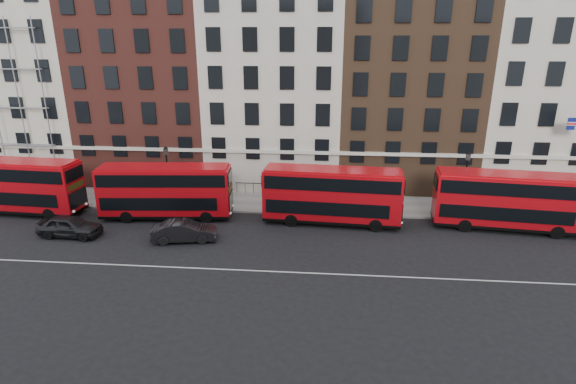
# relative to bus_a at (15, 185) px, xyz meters

# --- Properties ---
(ground) EXTENTS (120.00, 120.00, 0.00)m
(ground) POSITION_rel_bus_a_xyz_m (20.68, -6.30, -2.49)
(ground) COLOR black
(ground) RESTS_ON ground
(pavement) EXTENTS (80.00, 5.00, 0.15)m
(pavement) POSITION_rel_bus_a_xyz_m (20.68, 4.20, -2.42)
(pavement) COLOR gray
(pavement) RESTS_ON ground
(kerb) EXTENTS (80.00, 0.30, 0.16)m
(kerb) POSITION_rel_bus_a_xyz_m (20.68, 1.70, -2.41)
(kerb) COLOR gray
(kerb) RESTS_ON ground
(road_centre_line) EXTENTS (70.00, 0.12, 0.01)m
(road_centre_line) POSITION_rel_bus_a_xyz_m (20.68, -8.30, -2.49)
(road_centre_line) COLOR white
(road_centre_line) RESTS_ON ground
(building_terrace) EXTENTS (64.00, 11.95, 22.00)m
(building_terrace) POSITION_rel_bus_a_xyz_m (20.38, 11.58, 7.75)
(building_terrace) COLOR #B8B29F
(building_terrace) RESTS_ON ground
(bus_a) EXTENTS (11.20, 3.35, 4.65)m
(bus_a) POSITION_rel_bus_a_xyz_m (0.00, 0.00, 0.00)
(bus_a) COLOR #BD0911
(bus_a) RESTS_ON ground
(bus_b) EXTENTS (10.78, 3.41, 4.46)m
(bus_b) POSITION_rel_bus_a_xyz_m (12.88, -0.01, -0.10)
(bus_b) COLOR #BD0911
(bus_b) RESTS_ON ground
(bus_c) EXTENTS (10.97, 3.36, 4.54)m
(bus_c) POSITION_rel_bus_a_xyz_m (26.38, 0.00, -0.05)
(bus_c) COLOR #BD0911
(bus_c) RESTS_ON ground
(bus_d) EXTENTS (10.96, 3.75, 4.52)m
(bus_d) POSITION_rel_bus_a_xyz_m (39.76, 0.00, -0.07)
(bus_d) COLOR #BD0911
(bus_d) RESTS_ON ground
(car_rear) EXTENTS (4.82, 2.14, 1.61)m
(car_rear) POSITION_rel_bus_a_xyz_m (6.86, -4.18, -1.69)
(car_rear) COLOR #242527
(car_rear) RESTS_ON ground
(car_front) EXTENTS (4.89, 2.45, 1.54)m
(car_front) POSITION_rel_bus_a_xyz_m (15.69, -4.27, -1.72)
(car_front) COLOR #232326
(car_front) RESTS_ON ground
(lamp_post_left) EXTENTS (0.44, 0.44, 5.33)m
(lamp_post_left) POSITION_rel_bus_a_xyz_m (12.25, 2.61, 0.59)
(lamp_post_left) COLOR black
(lamp_post_left) RESTS_ON pavement
(lamp_post_right) EXTENTS (0.44, 0.44, 5.33)m
(lamp_post_right) POSITION_rel_bus_a_xyz_m (37.41, 3.00, 0.59)
(lamp_post_right) COLOR black
(lamp_post_right) RESTS_ON pavement
(traffic_light) EXTENTS (0.25, 0.45, 3.27)m
(traffic_light) POSITION_rel_bus_a_xyz_m (43.01, 1.97, -0.05)
(traffic_light) COLOR black
(traffic_light) RESTS_ON pavement
(iron_railings) EXTENTS (6.60, 0.06, 1.00)m
(iron_railings) POSITION_rel_bus_a_xyz_m (20.68, 6.40, -1.84)
(iron_railings) COLOR black
(iron_railings) RESTS_ON pavement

